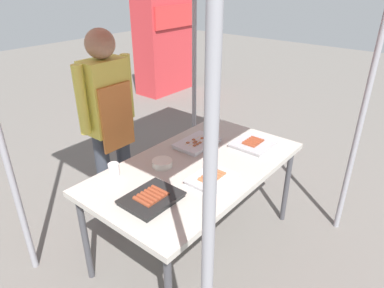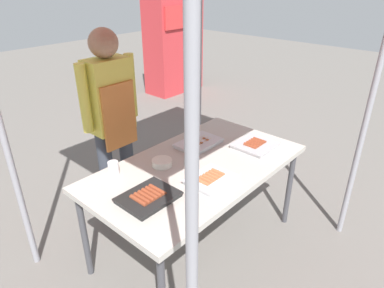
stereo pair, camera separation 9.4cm
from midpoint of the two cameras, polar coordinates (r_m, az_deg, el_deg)
name	(u,v)px [view 2 (the right image)]	position (r m, az deg, el deg)	size (l,w,h in m)	color
ground_plane	(197,244)	(2.91, 1.73, -16.35)	(18.00, 18.00, 0.00)	#66605B
stall_table	(197,171)	(2.49, 1.94, -4.53)	(1.60, 0.90, 0.75)	#B7B2A8
tray_grilled_sausages	(148,197)	(2.11, -6.00, -8.79)	(0.34, 0.27, 0.05)	black
tray_meat_skewers	(199,143)	(2.73, 2.12, 0.15)	(0.36, 0.24, 0.04)	silver
tray_pork_links	(255,145)	(2.75, 11.37, -0.18)	(0.30, 0.29, 0.05)	#ADADB2
tray_spring_rolls	(211,179)	(2.27, 4.29, -5.85)	(0.30, 0.24, 0.05)	silver
condiment_bowl	(162,163)	(2.45, -3.91, -3.11)	(0.14, 0.14, 0.05)	silver
drink_cup_near_edge	(113,168)	(2.38, -11.83, -3.93)	(0.07, 0.07, 0.09)	white
vendor_woman	(112,113)	(2.83, -12.32, 5.02)	(0.52, 0.23, 1.63)	#333842
neighbor_stall_left	(174,44)	(6.34, -2.62, 16.20)	(1.01, 0.54, 1.66)	#C63338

